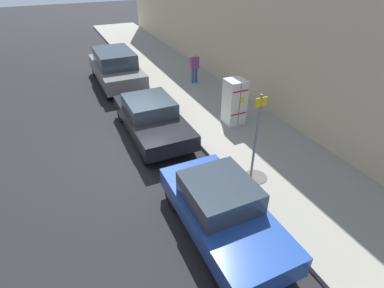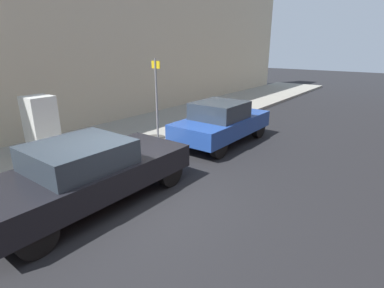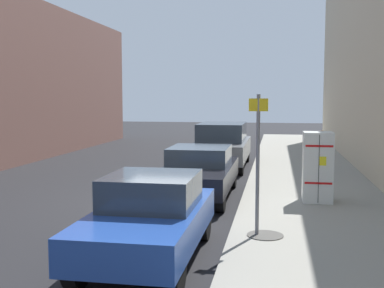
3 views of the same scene
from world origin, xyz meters
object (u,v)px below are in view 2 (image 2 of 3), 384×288
street_sign_post (157,95)px  parked_sedan_dark (88,171)px  parked_hatchback_blue (222,122)px  discarded_refrigerator (42,127)px

street_sign_post → parked_sedan_dark: 4.43m
parked_sedan_dark → parked_hatchback_blue: bearing=90.0°
discarded_refrigerator → parked_sedan_dark: 3.24m
parked_sedan_dark → parked_hatchback_blue: parked_hatchback_blue is taller
street_sign_post → parked_hatchback_blue: (1.77, 1.31, -0.90)m
street_sign_post → parked_hatchback_blue: street_sign_post is taller
parked_sedan_dark → parked_hatchback_blue: size_ratio=1.13×
discarded_refrigerator → parked_hatchback_blue: (3.16, 4.59, -0.28)m
discarded_refrigerator → street_sign_post: bearing=67.2°
discarded_refrigerator → parked_sedan_dark: (3.16, -0.67, -0.30)m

